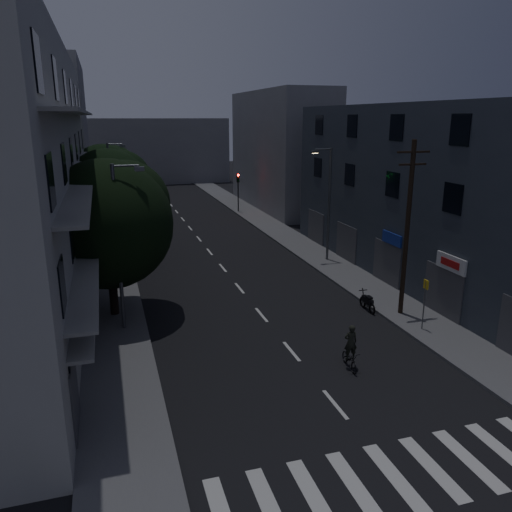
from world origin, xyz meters
TOP-DOWN VIEW (x-y plane):
  - ground at (0.00, 25.00)m, footprint 160.00×160.00m
  - sidewalk_left at (-7.50, 25.00)m, footprint 3.00×90.00m
  - sidewalk_right at (7.50, 25.00)m, footprint 3.00×90.00m
  - crosswalk at (-0.00, -2.00)m, footprint 10.90×3.00m
  - lane_markings at (0.00, 31.25)m, footprint 0.15×60.50m
  - building_left at (-11.98, 18.00)m, footprint 7.00×36.00m
  - building_right at (11.99, 14.00)m, footprint 6.19×28.00m
  - building_far_left at (-12.00, 48.00)m, footprint 6.00×20.00m
  - building_far_right at (12.00, 42.00)m, footprint 6.00×20.00m
  - building_far_end at (0.00, 70.00)m, footprint 24.00×8.00m
  - tree_near at (-7.41, 13.17)m, footprint 6.59×6.59m
  - tree_mid at (-7.15, 25.18)m, footprint 6.42×6.42m
  - tree_far at (-7.36, 35.43)m, footprint 6.24×6.24m
  - traffic_signal_far_right at (6.46, 39.91)m, footprint 0.28×0.37m
  - traffic_signal_far_left at (-6.34, 39.54)m, footprint 0.28×0.37m
  - street_lamp_left_near at (-6.98, 11.08)m, footprint 1.51×0.25m
  - street_lamp_right at (7.59, 19.45)m, footprint 1.51×0.25m
  - street_lamp_left_far at (-6.89, 30.73)m, footprint 1.51×0.25m
  - utility_pole at (7.06, 8.80)m, footprint 1.80×0.24m
  - bus_stop_sign at (6.90, 6.65)m, footprint 0.06×0.35m
  - motorcycle at (5.73, 9.97)m, footprint 0.50×1.73m
  - cyclist at (1.79, 4.36)m, footprint 0.67×1.58m

SIDE VIEW (x-z plane):
  - ground at x=0.00m, z-range 0.00..0.00m
  - crosswalk at x=0.00m, z-range 0.00..0.01m
  - lane_markings at x=0.00m, z-range 0.00..0.01m
  - sidewalk_left at x=-7.50m, z-range 0.00..0.15m
  - sidewalk_right at x=7.50m, z-range 0.00..0.15m
  - motorcycle at x=5.73m, z-range -0.12..0.99m
  - cyclist at x=1.79m, z-range -0.32..1.63m
  - bus_stop_sign at x=6.90m, z-range 0.63..3.15m
  - traffic_signal_far_right at x=6.46m, z-range 1.05..5.15m
  - traffic_signal_far_left at x=-6.34m, z-range 1.05..5.15m
  - street_lamp_left_near at x=-6.98m, z-range 0.60..8.60m
  - street_lamp_right at x=7.59m, z-range 0.60..8.60m
  - street_lamp_left_far at x=-6.89m, z-range 0.60..8.60m
  - utility_pole at x=7.06m, z-range 0.37..9.37m
  - tree_far at x=-7.36m, z-range 1.13..8.85m
  - building_far_end at x=0.00m, z-range 0.00..10.00m
  - tree_mid at x=-7.15m, z-range 1.14..9.04m
  - tree_near at x=-7.41m, z-range 1.17..9.29m
  - building_right at x=11.99m, z-range 0.00..11.00m
  - building_far_right at x=12.00m, z-range 0.00..13.00m
  - building_left at x=-11.98m, z-range -0.01..13.99m
  - building_far_left at x=-12.00m, z-range 0.00..16.00m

